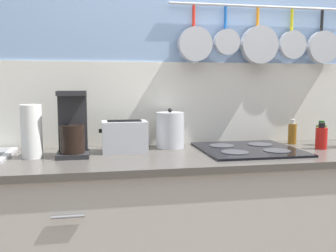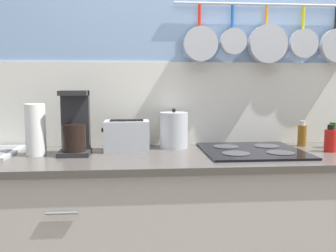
{
  "view_description": "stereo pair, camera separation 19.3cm",
  "coord_description": "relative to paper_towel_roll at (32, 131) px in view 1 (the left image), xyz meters",
  "views": [
    {
      "loc": [
        -0.65,
        -1.89,
        1.26
      ],
      "look_at": [
        -0.28,
        0.0,
        1.04
      ],
      "focal_mm": 40.0,
      "sensor_mm": 36.0,
      "label": 1
    },
    {
      "loc": [
        -0.45,
        -1.92,
        1.26
      ],
      "look_at": [
        -0.28,
        0.0,
        1.04
      ],
      "focal_mm": 40.0,
      "sensor_mm": 36.0,
      "label": 2
    }
  ],
  "objects": [
    {
      "name": "wall_back",
      "position": [
        0.97,
        0.31,
        0.25
      ],
      "size": [
        7.2,
        0.15,
        2.6
      ],
      "color": "#84A3CC",
      "rests_on": "ground_plane"
    },
    {
      "name": "cabinet_base",
      "position": [
        0.97,
        -0.05,
        -0.6
      ],
      "size": [
        3.1,
        0.62,
        0.86
      ],
      "color": "#B7B2A8",
      "rests_on": "ground_plane"
    },
    {
      "name": "countertop",
      "position": [
        0.97,
        -0.05,
        -0.15
      ],
      "size": [
        3.14,
        0.65,
        0.03
      ],
      "color": "#4C4742",
      "rests_on": "cabinet_base"
    },
    {
      "name": "paper_towel_roll",
      "position": [
        0.0,
        0.0,
        0.0
      ],
      "size": [
        0.1,
        0.1,
        0.27
      ],
      "color": "white",
      "rests_on": "countertop"
    },
    {
      "name": "coffee_maker",
      "position": [
        0.2,
        0.01,
        0.0
      ],
      "size": [
        0.16,
        0.17,
        0.33
      ],
      "color": "#262628",
      "rests_on": "countertop"
    },
    {
      "name": "toaster",
      "position": [
        0.47,
        0.08,
        -0.05
      ],
      "size": [
        0.26,
        0.17,
        0.17
      ],
      "color": "#B7BABF",
      "rests_on": "countertop"
    },
    {
      "name": "kettle",
      "position": [
        0.73,
        0.17,
        -0.03
      ],
      "size": [
        0.16,
        0.16,
        0.23
      ],
      "color": "#B7BABF",
      "rests_on": "countertop"
    },
    {
      "name": "cooktop",
      "position": [
        1.15,
        -0.0,
        -0.13
      ],
      "size": [
        0.53,
        0.53,
        0.01
      ],
      "color": "black",
      "rests_on": "countertop"
    },
    {
      "name": "bottle_cooking_wine",
      "position": [
        1.5,
        0.16,
        -0.07
      ],
      "size": [
        0.05,
        0.05,
        0.15
      ],
      "color": "#8C5919",
      "rests_on": "countertop"
    },
    {
      "name": "bottle_hot_sauce",
      "position": [
        1.57,
        -0.04,
        -0.07
      ],
      "size": [
        0.07,
        0.07,
        0.15
      ],
      "color": "red",
      "rests_on": "countertop"
    },
    {
      "name": "bottle_dish_soap",
      "position": [
        1.65,
        0.08,
        -0.07
      ],
      "size": [
        0.06,
        0.06,
        0.15
      ],
      "color": "#4C721E",
      "rests_on": "countertop"
    }
  ]
}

